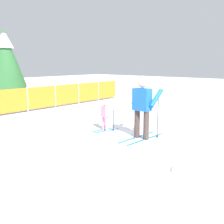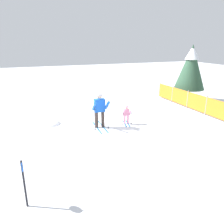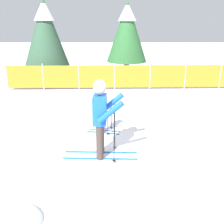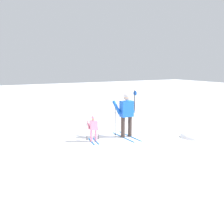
{
  "view_description": "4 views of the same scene",
  "coord_description": "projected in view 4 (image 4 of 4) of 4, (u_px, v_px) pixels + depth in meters",
  "views": [
    {
      "loc": [
        -6.66,
        -4.54,
        2.13
      ],
      "look_at": [
        -0.3,
        0.86,
        0.64
      ],
      "focal_mm": 45.0,
      "sensor_mm": 36.0,
      "label": 1
    },
    {
      "loc": [
        9.21,
        -3.21,
        3.98
      ],
      "look_at": [
        -0.37,
        0.46,
        0.67
      ],
      "focal_mm": 35.0,
      "sensor_mm": 36.0,
      "label": 2
    },
    {
      "loc": [
        -0.01,
        -5.92,
        2.98
      ],
      "look_at": [
        -0.01,
        0.84,
        0.69
      ],
      "focal_mm": 45.0,
      "sensor_mm": 36.0,
      "label": 3
    },
    {
      "loc": [
        -9.25,
        5.49,
        2.82
      ],
      "look_at": [
        -0.07,
        0.32,
        1.0
      ],
      "focal_mm": 45.0,
      "sensor_mm": 36.0,
      "label": 4
    }
  ],
  "objects": [
    {
      "name": "skier_child",
      "position": [
        93.0,
        127.0,
        10.21
      ],
      "size": [
        0.93,
        0.49,
        0.97
      ],
      "rotation": [
        0.0,
        0.0,
        -0.22
      ],
      "color": "#1966B2",
      "rests_on": "ground_plane"
    },
    {
      "name": "trail_marker",
      "position": [
        135.0,
        99.0,
        16.27
      ],
      "size": [
        0.28,
        0.06,
        1.3
      ],
      "color": "black",
      "rests_on": "ground_plane"
    },
    {
      "name": "snow_mound",
      "position": [
        192.0,
        137.0,
        10.86
      ],
      "size": [
        1.04,
        0.89,
        0.42
      ],
      "primitive_type": "ellipsoid",
      "color": "white",
      "rests_on": "ground_plane"
    },
    {
      "name": "skier_adult",
      "position": [
        126.0,
        110.0,
        10.79
      ],
      "size": [
        1.67,
        0.75,
        1.76
      ],
      "rotation": [
        0.0,
        0.0,
        -0.03
      ],
      "color": "#1966B2",
      "rests_on": "ground_plane"
    },
    {
      "name": "ground_plane",
      "position": [
        118.0,
        136.0,
        11.08
      ],
      "size": [
        60.0,
        60.0,
        0.0
      ],
      "primitive_type": "plane",
      "color": "white"
    }
  ]
}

